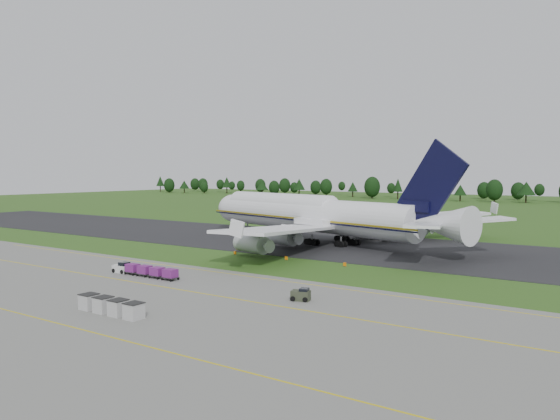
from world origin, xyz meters
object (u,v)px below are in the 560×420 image
Objects in this scene: baggage_train at (143,270)px; edge_markers at (286,258)px; aircraft at (313,214)px; uld_row at (111,306)px; utility_cart at (301,296)px.

baggage_train is 25.45m from edge_markers.
edge_markers is at bearing -69.46° from aircraft.
aircraft is at bearing 101.74° from uld_row.
uld_row is (13.39, -64.43, -4.99)m from aircraft.
aircraft is 48.24m from baggage_train.
uld_row is (13.31, -16.45, 0.05)m from baggage_train.
baggage_train is at bearing -110.65° from edge_markers.
edge_markers is at bearing 126.57° from utility_cart.
aircraft is 30.91× the size of utility_cart.
edge_markers is (8.97, 23.81, -0.60)m from baggage_train.
edge_markers is at bearing 96.14° from uld_row.
baggage_train is at bearing -89.90° from aircraft.
utility_cart is at bearing -0.29° from baggage_train.
aircraft is 26.41m from edge_markers.
aircraft is 5.91× the size of baggage_train.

